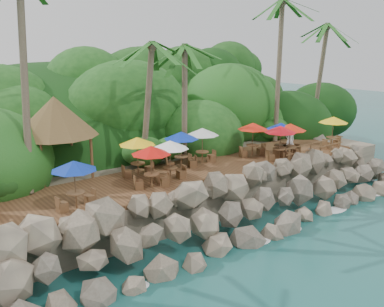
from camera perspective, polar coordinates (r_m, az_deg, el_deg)
ground at (r=22.39m, az=9.69°, el=-11.54°), size 140.00×140.00×0.00m
land_base at (r=34.13m, az=-10.38°, el=-0.50°), size 32.00×25.20×2.10m
jungle_hill at (r=41.00m, az=-15.22°, el=0.23°), size 44.80×28.00×15.40m
seawall at (r=23.18m, az=6.14°, el=-7.36°), size 29.00×4.00×2.30m
terrace at (r=25.68m, az=-0.00°, el=-2.59°), size 26.00×5.00×0.20m
jungle_foliage at (r=33.57m, az=-9.50°, el=-2.59°), size 44.00×16.00×12.00m
foam_line at (r=22.55m, az=9.12°, el=-11.22°), size 25.20×0.80×0.06m
palms at (r=27.00m, az=-2.75°, el=17.92°), size 37.53×6.96×11.88m
palapa at (r=25.09m, az=-17.73°, el=4.73°), size 4.72×4.72×4.60m
dining_clusters at (r=25.42m, az=2.11°, el=1.88°), size 25.71×4.82×2.28m
railing at (r=30.09m, az=16.12°, el=0.78°), size 6.10×0.10×1.00m
waiter at (r=30.41m, az=12.85°, el=1.71°), size 0.77×0.64×1.81m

